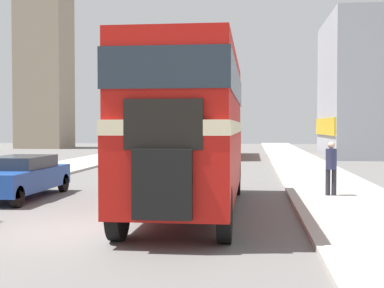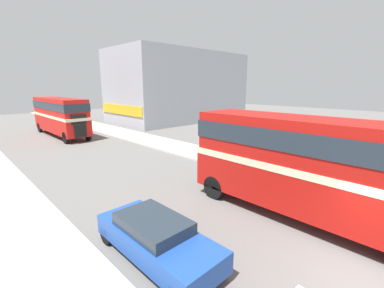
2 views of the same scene
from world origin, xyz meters
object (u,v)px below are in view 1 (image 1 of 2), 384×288
Objects in this scene: car_parked_mid at (19,176)px; pedestrian_walking at (331,165)px; double_decker_bus at (192,119)px; bus_distant at (219,124)px.

pedestrian_walking is at bearing 5.48° from car_parked_mid.
bus_distant is at bearing 91.98° from double_decker_bus.
car_parked_mid is 2.71× the size of pedestrian_walking.
bus_distant reaches higher than car_parked_mid.
bus_distant is 24.88m from car_parked_mid.
pedestrian_walking is (4.17, 3.04, -1.44)m from double_decker_bus.
double_decker_bus is at bearing -19.39° from car_parked_mid.
double_decker_bus reaches higher than bus_distant.
pedestrian_walking is at bearing 36.07° from double_decker_bus.
bus_distant reaches higher than pedestrian_walking.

